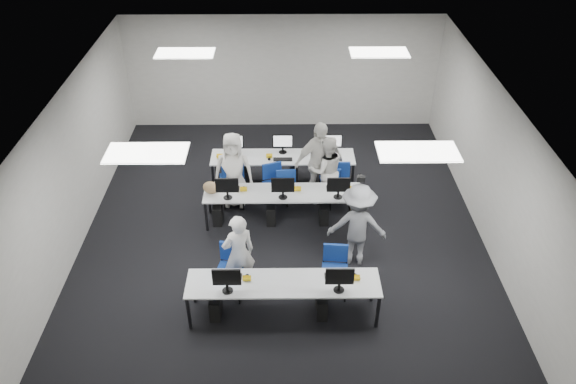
{
  "coord_description": "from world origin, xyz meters",
  "views": [
    {
      "loc": [
        0.01,
        -9.11,
        7.22
      ],
      "look_at": [
        0.1,
        -0.18,
        1.0
      ],
      "focal_mm": 35.0,
      "sensor_mm": 36.0,
      "label": 1
    }
  ],
  "objects_px": {
    "desk_mid": "(283,194)",
    "chair_5": "(231,185)",
    "chair_6": "(285,189)",
    "chair_4": "(339,192)",
    "desk_front": "(283,285)",
    "student_1": "(326,170)",
    "chair_7": "(330,187)",
    "photographer": "(357,225)",
    "student_3": "(319,162)",
    "chair_3": "(275,192)",
    "chair_2": "(235,192)",
    "chair_0": "(231,279)",
    "student_2": "(234,170)",
    "student_0": "(239,254)",
    "chair_1": "(334,279)"
  },
  "relations": [
    {
      "from": "desk_front",
      "to": "student_0",
      "type": "bearing_deg",
      "value": 140.27
    },
    {
      "from": "desk_front",
      "to": "chair_0",
      "type": "height_order",
      "value": "chair_0"
    },
    {
      "from": "chair_2",
      "to": "chair_6",
      "type": "height_order",
      "value": "chair_2"
    },
    {
      "from": "chair_7",
      "to": "chair_2",
      "type": "bearing_deg",
      "value": -177.75
    },
    {
      "from": "chair_3",
      "to": "student_3",
      "type": "bearing_deg",
      "value": -9.24
    },
    {
      "from": "chair_0",
      "to": "student_3",
      "type": "xyz_separation_m",
      "value": [
        1.69,
        2.88,
        0.63
      ]
    },
    {
      "from": "chair_7",
      "to": "student_2",
      "type": "relative_size",
      "value": 0.5
    },
    {
      "from": "chair_4",
      "to": "student_3",
      "type": "xyz_separation_m",
      "value": [
        -0.46,
        0.21,
        0.64
      ]
    },
    {
      "from": "chair_5",
      "to": "student_2",
      "type": "relative_size",
      "value": 0.53
    },
    {
      "from": "chair_3",
      "to": "chair_4",
      "type": "distance_m",
      "value": 1.4
    },
    {
      "from": "desk_mid",
      "to": "student_3",
      "type": "xyz_separation_m",
      "value": [
        0.76,
        0.82,
        0.26
      ]
    },
    {
      "from": "chair_5",
      "to": "chair_6",
      "type": "distance_m",
      "value": 1.2
    },
    {
      "from": "chair_1",
      "to": "student_2",
      "type": "distance_m",
      "value": 3.39
    },
    {
      "from": "student_0",
      "to": "photographer",
      "type": "bearing_deg",
      "value": 174.28
    },
    {
      "from": "student_2",
      "to": "student_3",
      "type": "distance_m",
      "value": 1.81
    },
    {
      "from": "chair_4",
      "to": "student_3",
      "type": "bearing_deg",
      "value": 154.91
    },
    {
      "from": "chair_3",
      "to": "photographer",
      "type": "distance_m",
      "value": 2.5
    },
    {
      "from": "photographer",
      "to": "chair_5",
      "type": "bearing_deg",
      "value": -34.87
    },
    {
      "from": "chair_1",
      "to": "student_2",
      "type": "relative_size",
      "value": 0.54
    },
    {
      "from": "chair_5",
      "to": "student_1",
      "type": "relative_size",
      "value": 0.58
    },
    {
      "from": "chair_6",
      "to": "chair_1",
      "type": "bearing_deg",
      "value": -77.6
    },
    {
      "from": "chair_5",
      "to": "student_1",
      "type": "height_order",
      "value": "student_1"
    },
    {
      "from": "desk_mid",
      "to": "chair_5",
      "type": "distance_m",
      "value": 1.52
    },
    {
      "from": "chair_4",
      "to": "chair_7",
      "type": "relative_size",
      "value": 1.11
    },
    {
      "from": "chair_0",
      "to": "student_3",
      "type": "distance_m",
      "value": 3.4
    },
    {
      "from": "desk_mid",
      "to": "chair_2",
      "type": "bearing_deg",
      "value": 148.14
    },
    {
      "from": "chair_0",
      "to": "student_1",
      "type": "distance_m",
      "value": 3.4
    },
    {
      "from": "student_0",
      "to": "desk_mid",
      "type": "bearing_deg",
      "value": -135.92
    },
    {
      "from": "chair_0",
      "to": "student_2",
      "type": "height_order",
      "value": "student_2"
    },
    {
      "from": "student_0",
      "to": "student_1",
      "type": "height_order",
      "value": "student_0"
    },
    {
      "from": "desk_front",
      "to": "student_2",
      "type": "xyz_separation_m",
      "value": [
        -1.04,
        3.27,
        0.17
      ]
    },
    {
      "from": "desk_front",
      "to": "student_1",
      "type": "relative_size",
      "value": 2.03
    },
    {
      "from": "chair_3",
      "to": "desk_front",
      "type": "bearing_deg",
      "value": -106.47
    },
    {
      "from": "chair_0",
      "to": "chair_1",
      "type": "bearing_deg",
      "value": 12.26
    },
    {
      "from": "desk_mid",
      "to": "chair_4",
      "type": "bearing_deg",
      "value": 26.59
    },
    {
      "from": "chair_5",
      "to": "student_3",
      "type": "relative_size",
      "value": 0.48
    },
    {
      "from": "chair_1",
      "to": "student_3",
      "type": "relative_size",
      "value": 0.49
    },
    {
      "from": "chair_2",
      "to": "photographer",
      "type": "distance_m",
      "value": 3.11
    },
    {
      "from": "desk_mid",
      "to": "chair_2",
      "type": "xyz_separation_m",
      "value": [
        -1.05,
        0.65,
        -0.39
      ]
    },
    {
      "from": "chair_0",
      "to": "student_3",
      "type": "height_order",
      "value": "student_3"
    },
    {
      "from": "student_1",
      "to": "photographer",
      "type": "bearing_deg",
      "value": 92.64
    },
    {
      "from": "chair_5",
      "to": "chair_6",
      "type": "relative_size",
      "value": 1.01
    },
    {
      "from": "chair_6",
      "to": "student_3",
      "type": "relative_size",
      "value": 0.48
    },
    {
      "from": "desk_front",
      "to": "chair_7",
      "type": "height_order",
      "value": "chair_7"
    },
    {
      "from": "desk_mid",
      "to": "photographer",
      "type": "height_order",
      "value": "photographer"
    },
    {
      "from": "chair_6",
      "to": "student_2",
      "type": "relative_size",
      "value": 0.53
    },
    {
      "from": "chair_3",
      "to": "chair_7",
      "type": "relative_size",
      "value": 1.07
    },
    {
      "from": "student_1",
      "to": "chair_0",
      "type": "bearing_deg",
      "value": 46.72
    },
    {
      "from": "chair_2",
      "to": "student_0",
      "type": "relative_size",
      "value": 0.57
    },
    {
      "from": "chair_4",
      "to": "student_2",
      "type": "distance_m",
      "value": 2.33
    }
  ]
}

